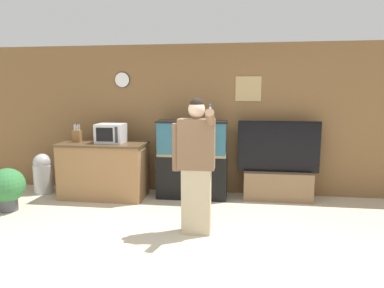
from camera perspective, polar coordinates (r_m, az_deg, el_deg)
ground_plane at (r=4.01m, az=-2.03°, el=-17.80°), size 18.00×18.00×0.00m
wall_back_paneled at (r=6.04m, az=1.88°, el=4.09°), size 10.00×0.08×2.60m
counter_island at (r=6.01m, az=-14.51°, el=-4.24°), size 1.45×0.68×0.94m
microwave at (r=5.90m, az=-13.38°, el=1.75°), size 0.46×0.38×0.32m
knife_block at (r=6.15m, az=-18.61°, el=1.32°), size 0.13×0.10×0.31m
aquarium_on_stand at (r=5.75m, az=0.02°, el=-2.64°), size 1.18×0.40×1.31m
tv_on_stand at (r=5.90m, az=14.07°, el=-5.29°), size 1.34×0.40×1.32m
person_standing at (r=4.26m, az=0.62°, el=-3.38°), size 0.54×0.41×1.72m
potted_plant at (r=5.88m, az=-28.41°, el=-6.30°), size 0.52×0.52×0.65m
trash_bin at (r=6.65m, az=-23.57°, el=-4.45°), size 0.33×0.33×0.71m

